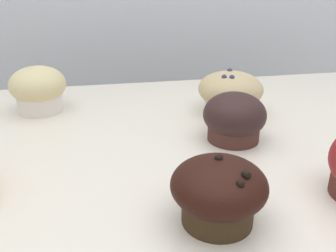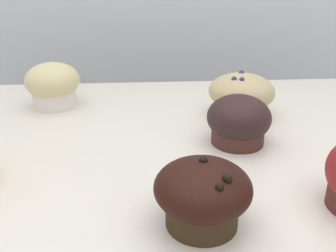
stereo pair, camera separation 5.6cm
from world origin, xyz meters
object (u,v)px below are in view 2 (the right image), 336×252
(muffin_front_center, at_px, (203,194))
(muffin_front_right, at_px, (241,95))
(muffin_back_left, at_px, (239,122))
(muffin_back_center, at_px, (53,85))

(muffin_front_center, relative_size, muffin_front_right, 0.89)
(muffin_back_left, xyz_separation_m, muffin_front_right, (0.03, 0.12, 0.00))
(muffin_front_right, bearing_deg, muffin_front_center, -110.29)
(muffin_front_center, bearing_deg, muffin_back_center, 121.66)
(muffin_front_right, height_order, muffin_back_center, muffin_back_center)
(muffin_back_center, bearing_deg, muffin_front_right, -10.76)
(muffin_back_center, bearing_deg, muffin_front_center, -58.34)
(muffin_back_left, height_order, muffin_back_center, muffin_back_center)
(muffin_front_center, bearing_deg, muffin_front_right, 69.71)
(muffin_front_right, distance_m, muffin_back_center, 0.35)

